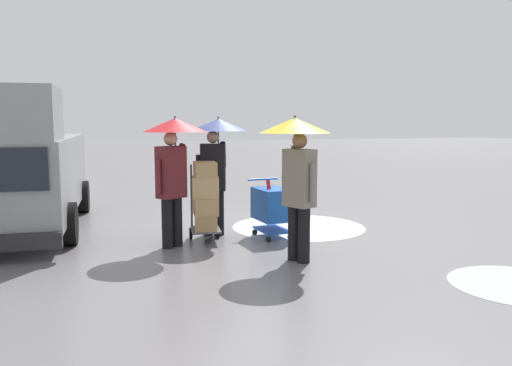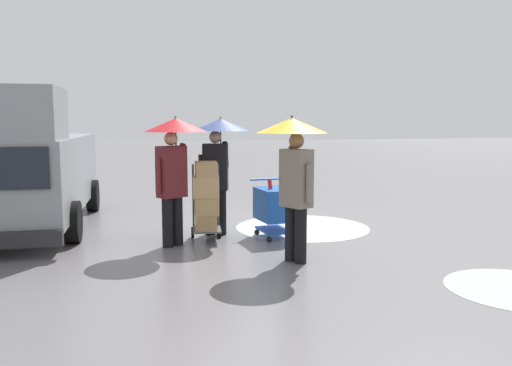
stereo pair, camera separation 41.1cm
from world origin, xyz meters
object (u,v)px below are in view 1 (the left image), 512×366
shopping_cart_vendor (272,206)px  pedestrian_black_side (297,154)px  hand_dolly_boxes (205,199)px  pedestrian_white_side (173,151)px  cargo_van_parked_right (19,169)px  pedestrian_pink_side (216,148)px

shopping_cart_vendor → pedestrian_black_side: (0.18, 1.55, 1.02)m
hand_dolly_boxes → pedestrian_white_side: (0.55, 0.14, 0.84)m
hand_dolly_boxes → pedestrian_black_side: pedestrian_black_side is taller
pedestrian_black_side → cargo_van_parked_right: bearing=-40.0°
cargo_van_parked_right → hand_dolly_boxes: 3.67m
hand_dolly_boxes → pedestrian_black_side: (-1.02, 1.56, 0.84)m
cargo_van_parked_right → pedestrian_pink_side: 3.73m
shopping_cart_vendor → pedestrian_pink_side: (0.89, -0.50, 1.02)m
pedestrian_pink_side → pedestrian_white_side: (0.86, 0.63, 0.00)m
cargo_van_parked_right → hand_dolly_boxes: (-3.11, 1.91, -0.43)m
hand_dolly_boxes → pedestrian_black_side: 2.05m
pedestrian_pink_side → pedestrian_white_side: bearing=36.3°
hand_dolly_boxes → pedestrian_pink_side: bearing=-122.5°
cargo_van_parked_right → pedestrian_black_side: size_ratio=2.54×
cargo_van_parked_right → shopping_cart_vendor: (-4.31, 1.92, -0.61)m
pedestrian_white_side → pedestrian_black_side: bearing=137.9°
pedestrian_pink_side → pedestrian_black_side: size_ratio=1.00×
hand_dolly_boxes → shopping_cart_vendor: bearing=179.4°
cargo_van_parked_right → hand_dolly_boxes: size_ratio=3.94×
pedestrian_pink_side → pedestrian_black_side: 2.17m
hand_dolly_boxes → pedestrian_white_side: bearing=14.6°
hand_dolly_boxes → pedestrian_white_side: pedestrian_white_side is taller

